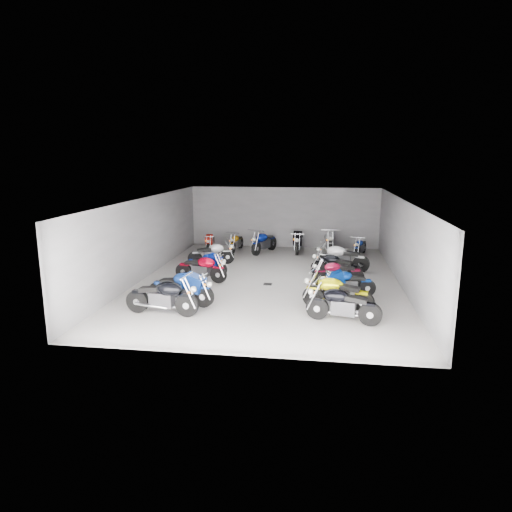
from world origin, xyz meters
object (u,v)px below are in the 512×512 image
at_px(drain_grate, 268,284).
at_px(motorcycle_left_b, 182,288).
at_px(motorcycle_back_d, 298,241).
at_px(motorcycle_left_e, 207,264).
at_px(motorcycle_right_a, 342,305).
at_px(motorcycle_right_c, 347,283).
at_px(motorcycle_back_e, 329,242).
at_px(motorcycle_back_b, 236,242).
at_px(motorcycle_left_d, 201,268).
at_px(motorcycle_left_f, 212,254).
at_px(motorcycle_right_d, 337,273).
at_px(motorcycle_back_c, 264,242).
at_px(motorcycle_right_e, 336,266).
at_px(motorcycle_right_f, 341,258).
at_px(motorcycle_right_b, 337,293).
at_px(motorcycle_left_a, 163,297).
at_px(motorcycle_back_f, 360,247).
at_px(motorcycle_back_a, 211,242).

bearing_deg(drain_grate, motorcycle_left_b, -131.55).
bearing_deg(motorcycle_back_d, motorcycle_left_e, 56.13).
bearing_deg(motorcycle_right_a, motorcycle_right_c, 6.66).
bearing_deg(motorcycle_back_e, motorcycle_back_b, -1.35).
xyz_separation_m(motorcycle_left_d, motorcycle_left_f, (-0.25, 2.80, -0.01)).
xyz_separation_m(motorcycle_left_e, motorcycle_back_e, (5.06, 5.15, 0.11)).
bearing_deg(motorcycle_back_d, motorcycle_back_b, 3.36).
height_order(motorcycle_right_d, motorcycle_back_d, motorcycle_back_d).
height_order(motorcycle_left_d, motorcycle_back_c, motorcycle_back_c).
relative_size(motorcycle_left_b, motorcycle_back_d, 0.98).
bearing_deg(motorcycle_back_d, drain_grate, 82.91).
bearing_deg(motorcycle_right_e, motorcycle_left_d, 126.35).
height_order(motorcycle_right_e, motorcycle_right_f, motorcycle_right_f).
bearing_deg(motorcycle_right_e, motorcycle_left_b, 152.41).
xyz_separation_m(motorcycle_left_d, motorcycle_right_f, (5.46, 2.50, 0.04)).
height_order(motorcycle_right_c, motorcycle_right_e, motorcycle_right_e).
bearing_deg(motorcycle_right_a, motorcycle_left_e, 59.95).
bearing_deg(motorcycle_right_c, motorcycle_back_b, 23.28).
xyz_separation_m(motorcycle_right_e, motorcycle_back_e, (-0.19, 5.08, 0.05)).
xyz_separation_m(motorcycle_back_d, motorcycle_back_e, (1.55, 0.04, 0.00)).
relative_size(motorcycle_back_b, motorcycle_back_c, 0.88).
relative_size(motorcycle_left_e, motorcycle_left_f, 0.95).
height_order(motorcycle_right_b, motorcycle_back_b, motorcycle_right_b).
relative_size(motorcycle_left_e, motorcycle_right_a, 0.85).
distance_m(motorcycle_right_e, motorcycle_back_b, 6.93).
relative_size(motorcycle_right_f, motorcycle_back_d, 0.97).
xyz_separation_m(drain_grate, motorcycle_back_b, (-2.34, 6.07, 0.46)).
bearing_deg(motorcycle_left_e, motorcycle_right_a, 64.26).
relative_size(motorcycle_left_a, motorcycle_back_c, 1.08).
height_order(motorcycle_left_d, motorcycle_back_f, motorcycle_left_d).
xyz_separation_m(motorcycle_right_a, motorcycle_right_b, (-0.13, 1.09, 0.01)).
height_order(motorcycle_right_d, motorcycle_back_f, motorcycle_right_d).
xyz_separation_m(motorcycle_right_f, motorcycle_back_f, (1.07, 3.23, -0.12)).
xyz_separation_m(motorcycle_left_e, motorcycle_right_c, (5.57, -2.31, 0.01)).
relative_size(motorcycle_right_e, motorcycle_back_c, 0.94).
bearing_deg(motorcycle_back_c, motorcycle_right_f, 162.08).
height_order(drain_grate, motorcycle_back_d, motorcycle_back_d).
relative_size(motorcycle_right_a, motorcycle_back_b, 1.15).
bearing_deg(motorcycle_right_c, motorcycle_back_f, -20.77).
bearing_deg(motorcycle_back_d, motorcycle_back_a, 4.65).
relative_size(motorcycle_right_e, motorcycle_right_f, 0.88).
bearing_deg(motorcycle_back_b, motorcycle_left_d, 94.24).
distance_m(motorcycle_left_e, motorcycle_back_d, 6.21).
relative_size(motorcycle_left_d, motorcycle_left_e, 1.14).
height_order(motorcycle_left_a, motorcycle_back_b, motorcycle_left_a).
relative_size(motorcycle_left_d, motorcycle_right_a, 0.97).
xyz_separation_m(motorcycle_left_a, motorcycle_left_b, (0.29, 1.02, -0.00)).
xyz_separation_m(motorcycle_right_e, motorcycle_back_d, (-1.74, 5.04, 0.05)).
height_order(motorcycle_left_f, motorcycle_back_a, motorcycle_left_f).
height_order(motorcycle_right_a, motorcycle_right_d, motorcycle_right_a).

